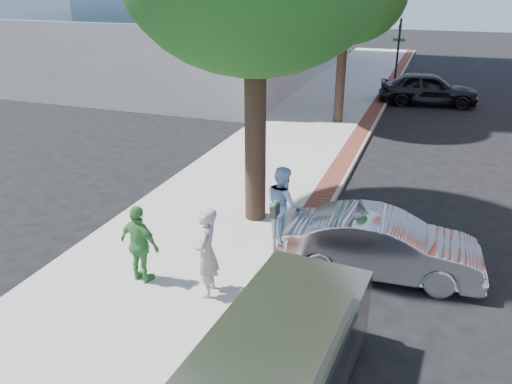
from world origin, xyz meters
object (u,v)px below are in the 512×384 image
at_px(person_officer, 283,204).
at_px(sedan_silver, 382,245).
at_px(person_green, 140,244).
at_px(person_gray, 207,253).
at_px(van, 278,365).
at_px(parking_meter, 275,220).
at_px(bg_car, 428,89).

bearing_deg(person_officer, sedan_silver, -139.73).
height_order(person_officer, person_green, person_officer).
height_order(person_gray, person_officer, same).
bearing_deg(person_gray, person_green, -101.60).
bearing_deg(van, parking_meter, 112.95).
height_order(parking_meter, sedan_silver, parking_meter).
xyz_separation_m(person_officer, bg_car, (2.54, 16.31, -0.24)).
height_order(parking_meter, bg_car, parking_meter).
bearing_deg(person_gray, person_officer, 152.33).
distance_m(sedan_silver, bg_car, 16.75).
distance_m(person_officer, bg_car, 16.51).
xyz_separation_m(person_gray, person_officer, (0.69, 2.61, 0.00)).
distance_m(person_gray, van, 3.06).
bearing_deg(van, bg_car, 91.20).
bearing_deg(parking_meter, person_officer, 99.14).
height_order(person_gray, sedan_silver, person_gray).
distance_m(person_green, van, 4.17).
relative_size(parking_meter, sedan_silver, 0.36).
relative_size(person_gray, sedan_silver, 0.45).
bearing_deg(parking_meter, sedan_silver, 18.01).
bearing_deg(parking_meter, van, -71.26).
xyz_separation_m(person_green, bg_car, (4.67, 18.95, -0.16)).
relative_size(person_gray, bg_car, 0.38).
bearing_deg(sedan_silver, bg_car, -4.30).
bearing_deg(bg_car, parking_meter, 164.71).
bearing_deg(person_gray, sedan_silver, 112.75).
bearing_deg(bg_car, person_green, 158.56).
bearing_deg(person_officer, person_green, 101.97).
height_order(person_gray, person_green, person_gray).
bearing_deg(van, person_officer, 110.76).
height_order(sedan_silver, bg_car, bg_car).
bearing_deg(sedan_silver, parking_meter, 104.41).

